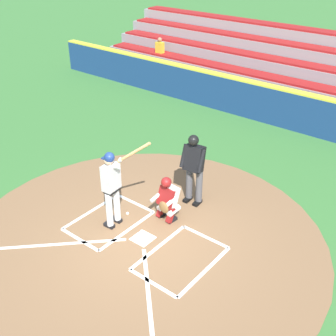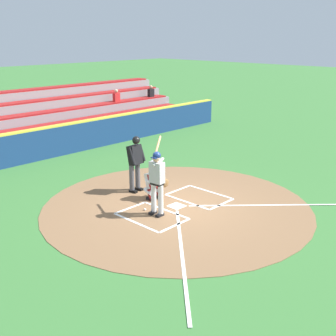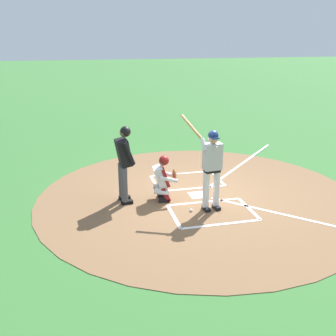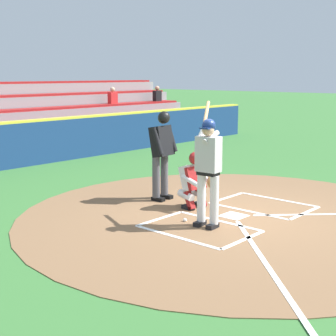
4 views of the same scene
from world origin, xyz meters
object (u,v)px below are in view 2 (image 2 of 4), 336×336
(batter, at_px, (157,178))
(plate_umpire, at_px, (135,160))
(catcher, at_px, (154,181))
(baseball, at_px, (145,210))

(batter, xyz_separation_m, plate_umpire, (-0.87, -1.85, -0.02))
(catcher, bearing_deg, baseball, 28.60)
(batter, relative_size, baseball, 28.76)
(catcher, distance_m, plate_umpire, 1.05)
(batter, distance_m, baseball, 1.16)
(batter, xyz_separation_m, baseball, (0.04, -0.46, -1.06))
(catcher, bearing_deg, plate_umpire, -94.12)
(plate_umpire, bearing_deg, batter, 64.91)
(baseball, bearing_deg, catcher, -151.40)
(batter, xyz_separation_m, catcher, (-0.80, -0.92, -0.51))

